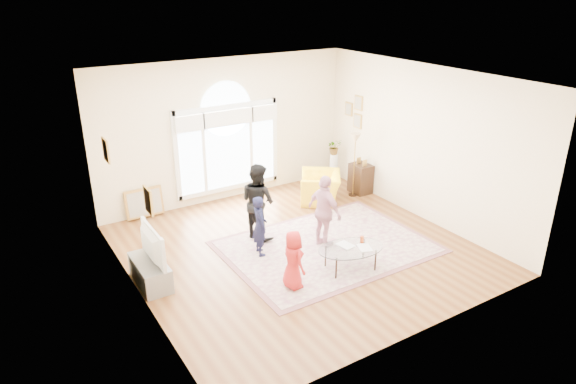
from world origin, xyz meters
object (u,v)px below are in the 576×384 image
television (148,245)px  armchair (320,187)px  area_rug (327,247)px  coffee_table (351,249)px  tv_console (150,273)px

television → armchair: size_ratio=1.03×
area_rug → coffee_table: size_ratio=2.76×
area_rug → tv_console: (-3.24, 0.52, 0.20)m
area_rug → armchair: bearing=58.0°
tv_console → armchair: armchair is taller
area_rug → coffee_table: coffee_table is taller
area_rug → coffee_table: bearing=-98.6°
area_rug → television: size_ratio=3.48×
area_rug → tv_console: size_ratio=3.60×
area_rug → armchair: (1.19, 1.91, 0.32)m
area_rug → television: (-3.23, 0.52, 0.71)m
television → coffee_table: television is taller
coffee_table → armchair: bearing=75.8°
area_rug → tv_console: bearing=170.8°
television → area_rug: bearing=-9.2°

